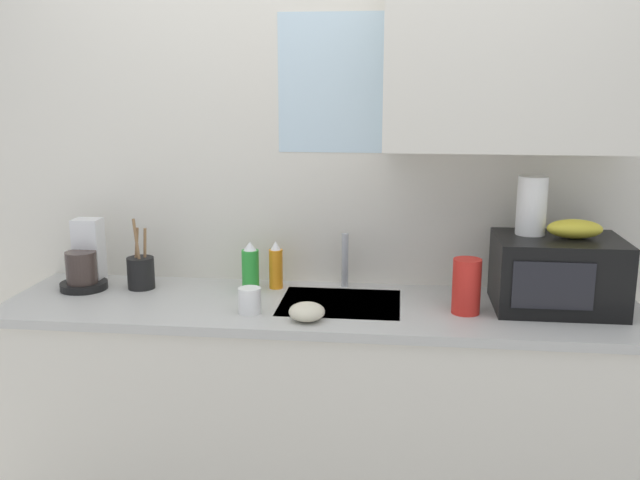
{
  "coord_description": "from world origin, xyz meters",
  "views": [
    {
      "loc": [
        0.29,
        -2.55,
        1.73
      ],
      "look_at": [
        0.0,
        0.0,
        1.15
      ],
      "focal_mm": 39.35,
      "sensor_mm": 36.0,
      "label": 1
    }
  ],
  "objects_px": {
    "paper_towel_roll": "(532,206)",
    "dish_soap_bottle_orange": "(276,266)",
    "microwave": "(557,273)",
    "coffee_maker": "(85,263)",
    "cereal_canister": "(466,286)",
    "mug_white": "(250,300)",
    "dish_soap_bottle_green": "(250,268)",
    "utensil_crock": "(141,272)",
    "small_bowl": "(307,312)",
    "banana_bunch": "(575,229)"
  },
  "relations": [
    {
      "from": "microwave",
      "to": "coffee_maker",
      "type": "relative_size",
      "value": 1.64
    },
    {
      "from": "paper_towel_roll",
      "to": "small_bowl",
      "type": "xyz_separation_m",
      "value": [
        -0.81,
        -0.3,
        -0.35
      ]
    },
    {
      "from": "utensil_crock",
      "to": "banana_bunch",
      "type": "bearing_deg",
      "value": -2.36
    },
    {
      "from": "banana_bunch",
      "to": "paper_towel_roll",
      "type": "bearing_deg",
      "value": 161.57
    },
    {
      "from": "microwave",
      "to": "dish_soap_bottle_orange",
      "type": "height_order",
      "value": "microwave"
    },
    {
      "from": "banana_bunch",
      "to": "dish_soap_bottle_orange",
      "type": "relative_size",
      "value": 1.01
    },
    {
      "from": "dish_soap_bottle_orange",
      "to": "dish_soap_bottle_green",
      "type": "distance_m",
      "value": 0.11
    },
    {
      "from": "mug_white",
      "to": "coffee_maker",
      "type": "bearing_deg",
      "value": 161.47
    },
    {
      "from": "banana_bunch",
      "to": "small_bowl",
      "type": "distance_m",
      "value": 1.03
    },
    {
      "from": "cereal_canister",
      "to": "banana_bunch",
      "type": "bearing_deg",
      "value": 14.38
    },
    {
      "from": "microwave",
      "to": "small_bowl",
      "type": "distance_m",
      "value": 0.95
    },
    {
      "from": "dish_soap_bottle_orange",
      "to": "dish_soap_bottle_green",
      "type": "bearing_deg",
      "value": -155.32
    },
    {
      "from": "paper_towel_roll",
      "to": "dish_soap_bottle_orange",
      "type": "height_order",
      "value": "paper_towel_roll"
    },
    {
      "from": "coffee_maker",
      "to": "cereal_canister",
      "type": "height_order",
      "value": "coffee_maker"
    },
    {
      "from": "paper_towel_roll",
      "to": "dish_soap_bottle_orange",
      "type": "relative_size",
      "value": 1.12
    },
    {
      "from": "banana_bunch",
      "to": "cereal_canister",
      "type": "bearing_deg",
      "value": -165.62
    },
    {
      "from": "paper_towel_roll",
      "to": "banana_bunch",
      "type": "bearing_deg",
      "value": -18.43
    },
    {
      "from": "utensil_crock",
      "to": "cereal_canister",
      "type": "bearing_deg",
      "value": -7.44
    },
    {
      "from": "mug_white",
      "to": "utensil_crock",
      "type": "relative_size",
      "value": 0.32
    },
    {
      "from": "mug_white",
      "to": "dish_soap_bottle_green",
      "type": "bearing_deg",
      "value": 101.37
    },
    {
      "from": "microwave",
      "to": "paper_towel_roll",
      "type": "bearing_deg",
      "value": 152.62
    },
    {
      "from": "dish_soap_bottle_orange",
      "to": "cereal_canister",
      "type": "height_order",
      "value": "cereal_canister"
    },
    {
      "from": "banana_bunch",
      "to": "utensil_crock",
      "type": "distance_m",
      "value": 1.71
    },
    {
      "from": "banana_bunch",
      "to": "small_bowl",
      "type": "xyz_separation_m",
      "value": [
        -0.96,
        -0.25,
        -0.27
      ]
    },
    {
      "from": "coffee_maker",
      "to": "utensil_crock",
      "type": "xyz_separation_m",
      "value": [
        0.23,
        0.01,
        -0.03
      ]
    },
    {
      "from": "microwave",
      "to": "utensil_crock",
      "type": "relative_size",
      "value": 1.56
    },
    {
      "from": "cereal_canister",
      "to": "utensil_crock",
      "type": "bearing_deg",
      "value": 172.56
    },
    {
      "from": "paper_towel_roll",
      "to": "utensil_crock",
      "type": "bearing_deg",
      "value": 179.27
    },
    {
      "from": "cereal_canister",
      "to": "mug_white",
      "type": "height_order",
      "value": "cereal_canister"
    },
    {
      "from": "paper_towel_roll",
      "to": "dish_soap_bottle_green",
      "type": "distance_m",
      "value": 1.12
    },
    {
      "from": "microwave",
      "to": "coffee_maker",
      "type": "bearing_deg",
      "value": 178.17
    },
    {
      "from": "paper_towel_roll",
      "to": "cereal_canister",
      "type": "height_order",
      "value": "paper_towel_roll"
    },
    {
      "from": "cereal_canister",
      "to": "small_bowl",
      "type": "xyz_separation_m",
      "value": [
        -0.57,
        -0.15,
        -0.07
      ]
    },
    {
      "from": "utensil_crock",
      "to": "small_bowl",
      "type": "distance_m",
      "value": 0.8
    },
    {
      "from": "cereal_canister",
      "to": "microwave",
      "type": "bearing_deg",
      "value": 16.17
    },
    {
      "from": "dish_soap_bottle_green",
      "to": "mug_white",
      "type": "bearing_deg",
      "value": -78.63
    },
    {
      "from": "banana_bunch",
      "to": "dish_soap_bottle_green",
      "type": "xyz_separation_m",
      "value": [
        -1.24,
        0.09,
        -0.21
      ]
    },
    {
      "from": "paper_towel_roll",
      "to": "utensil_crock",
      "type": "height_order",
      "value": "paper_towel_roll"
    },
    {
      "from": "paper_towel_roll",
      "to": "mug_white",
      "type": "height_order",
      "value": "paper_towel_roll"
    },
    {
      "from": "paper_towel_roll",
      "to": "small_bowl",
      "type": "relative_size",
      "value": 1.69
    },
    {
      "from": "paper_towel_roll",
      "to": "mug_white",
      "type": "distance_m",
      "value": 1.11
    },
    {
      "from": "coffee_maker",
      "to": "cereal_canister",
      "type": "bearing_deg",
      "value": -5.91
    },
    {
      "from": "microwave",
      "to": "dish_soap_bottle_green",
      "type": "relative_size",
      "value": 2.27
    },
    {
      "from": "utensil_crock",
      "to": "dish_soap_bottle_green",
      "type": "bearing_deg",
      "value": 2.91
    },
    {
      "from": "paper_towel_roll",
      "to": "cereal_canister",
      "type": "xyz_separation_m",
      "value": [
        -0.24,
        -0.15,
        -0.28
      ]
    },
    {
      "from": "microwave",
      "to": "cereal_canister",
      "type": "relative_size",
      "value": 2.25
    },
    {
      "from": "dish_soap_bottle_green",
      "to": "microwave",
      "type": "bearing_deg",
      "value": -4.55
    },
    {
      "from": "microwave",
      "to": "utensil_crock",
      "type": "bearing_deg",
      "value": 177.51
    },
    {
      "from": "microwave",
      "to": "dish_soap_bottle_orange",
      "type": "distance_m",
      "value": 1.1
    },
    {
      "from": "dish_soap_bottle_green",
      "to": "utensil_crock",
      "type": "height_order",
      "value": "utensil_crock"
    }
  ]
}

